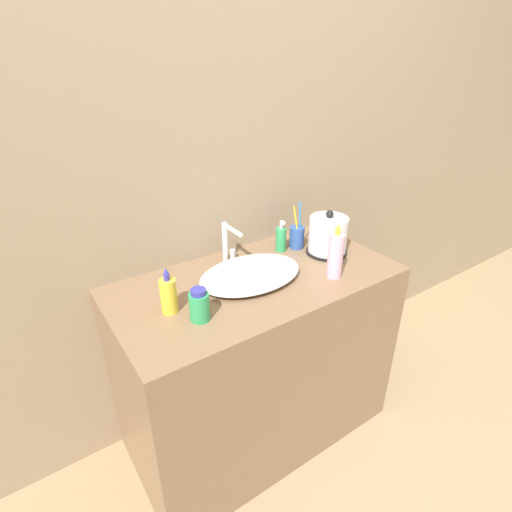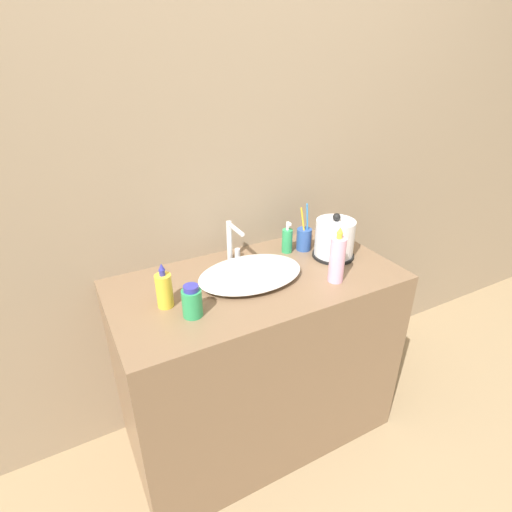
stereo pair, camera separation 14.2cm
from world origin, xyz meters
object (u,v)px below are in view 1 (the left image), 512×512
(faucet, at_px, (228,241))
(mouthwash_bottle, at_px, (199,305))
(electric_kettle, at_px, (328,237))
(shampoo_bottle, at_px, (169,295))
(lotion_bottle, at_px, (281,239))
(hand_cream_bottle, at_px, (335,255))
(toothbrush_cup, at_px, (297,237))

(faucet, distance_m, mouthwash_bottle, 0.41)
(electric_kettle, distance_m, mouthwash_bottle, 0.69)
(electric_kettle, xyz_separation_m, shampoo_bottle, (-0.74, -0.03, -0.01))
(faucet, xyz_separation_m, electric_kettle, (0.39, -0.17, -0.02))
(lotion_bottle, bearing_deg, faucet, 171.46)
(electric_kettle, relative_size, shampoo_bottle, 1.18)
(faucet, xyz_separation_m, hand_cream_bottle, (0.27, -0.33, -0.00))
(toothbrush_cup, bearing_deg, electric_kettle, -58.14)
(electric_kettle, distance_m, toothbrush_cup, 0.14)
(toothbrush_cup, relative_size, mouthwash_bottle, 1.93)
(lotion_bottle, relative_size, shampoo_bottle, 0.85)
(toothbrush_cup, height_order, mouthwash_bottle, toothbrush_cup)
(electric_kettle, bearing_deg, shampoo_bottle, -177.88)
(toothbrush_cup, bearing_deg, hand_cream_bottle, -99.52)
(shampoo_bottle, bearing_deg, faucet, 29.34)
(shampoo_bottle, height_order, hand_cream_bottle, hand_cream_bottle)
(toothbrush_cup, bearing_deg, lotion_bottle, 169.81)
(faucet, xyz_separation_m, shampoo_bottle, (-0.35, -0.19, -0.03))
(electric_kettle, height_order, toothbrush_cup, toothbrush_cup)
(shampoo_bottle, relative_size, mouthwash_bottle, 1.45)
(faucet, height_order, toothbrush_cup, toothbrush_cup)
(lotion_bottle, height_order, hand_cream_bottle, hand_cream_bottle)
(shampoo_bottle, bearing_deg, toothbrush_cup, 12.18)
(lotion_bottle, bearing_deg, electric_kettle, -40.93)
(electric_kettle, xyz_separation_m, hand_cream_bottle, (-0.12, -0.17, 0.02))
(shampoo_bottle, distance_m, mouthwash_bottle, 0.12)
(faucet, bearing_deg, electric_kettle, -23.00)
(toothbrush_cup, distance_m, mouthwash_bottle, 0.65)
(lotion_bottle, bearing_deg, shampoo_bottle, -164.98)
(faucet, height_order, hand_cream_bottle, hand_cream_bottle)
(faucet, bearing_deg, hand_cream_bottle, -50.64)
(lotion_bottle, relative_size, mouthwash_bottle, 1.24)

